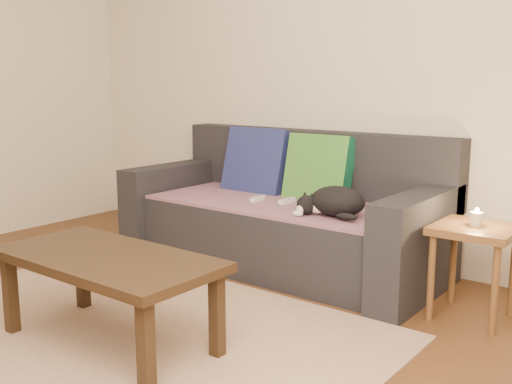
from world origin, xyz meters
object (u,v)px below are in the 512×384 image
cat (335,202)px  wii_remote_b (287,201)px  sofa (284,219)px  wii_remote_a (258,199)px  side_table (475,242)px  coffee_table (107,266)px

cat → wii_remote_b: (-0.42, 0.14, -0.07)m
sofa → wii_remote_a: size_ratio=14.00×
sofa → side_table: size_ratio=4.30×
cat → wii_remote_b: cat is taller
sofa → wii_remote_b: (0.08, -0.09, 0.15)m
wii_remote_b → coffee_table: size_ratio=0.14×
sofa → wii_remote_a: (-0.11, -0.15, 0.15)m
wii_remote_b → side_table: bearing=-96.4°
wii_remote_b → wii_remote_a: bearing=102.7°
wii_remote_b → coffee_table: 1.42m
sofa → coffee_table: (0.08, -1.51, 0.07)m
side_table → wii_remote_a: bearing=179.0°
cat → side_table: (0.78, 0.06, -0.12)m
side_table → wii_remote_b: bearing=176.3°
cat → wii_remote_a: cat is taller
sofa → side_table: 1.30m
sofa → cat: bearing=-24.3°
cat → side_table: bearing=12.0°
wii_remote_b → sofa: bearing=39.1°
sofa → side_table: (1.29, -0.17, 0.09)m
cat → wii_remote_b: 0.45m
sofa → coffee_table: 1.51m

